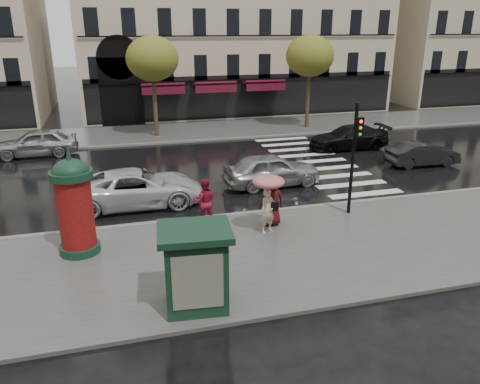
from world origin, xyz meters
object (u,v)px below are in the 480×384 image
object	(u,v)px
car_white	(137,188)
car_black	(348,137)
morris_column	(75,203)
newsstand	(196,267)
woman_red	(204,201)
car_far_silver	(36,143)
car_silver	(272,170)
traffic_light	(355,149)
woman_umbrella	(268,194)
car_darkgrey	(423,154)
man_burgundy	(272,201)

from	to	relation	value
car_white	car_black	size ratio (longest dim) A/B	1.12
morris_column	newsstand	size ratio (longest dim) A/B	1.59
morris_column	car_black	xyz separation A→B (m)	(15.35, 10.56, -1.13)
woman_red	car_far_silver	xyz separation A→B (m)	(-7.48, 12.60, -0.22)
morris_column	car_silver	xyz separation A→B (m)	(8.48, 5.12, -1.06)
newsstand	car_silver	distance (m)	10.70
woman_red	traffic_light	world-z (taller)	traffic_light
woman_umbrella	car_black	bearing A→B (deg)	50.51
newsstand	car_white	world-z (taller)	newsstand
car_black	car_far_silver	xyz separation A→B (m)	(-18.35, 3.28, 0.08)
woman_umbrella	newsstand	distance (m)	5.21
car_white	car_far_silver	xyz separation A→B (m)	(-5.16, 9.67, 0.02)
woman_red	car_darkgrey	world-z (taller)	woman_red
man_burgundy	car_white	distance (m)	6.00
woman_umbrella	car_silver	distance (m)	5.70
newsstand	car_far_silver	world-z (taller)	newsstand
car_darkgrey	car_black	world-z (taller)	car_black
woman_red	man_burgundy	xyz separation A→B (m)	(2.39, -0.77, 0.06)
newsstand	car_far_silver	distance (m)	19.04
morris_column	car_darkgrey	xyz separation A→B (m)	(17.51, 6.18, -1.20)
man_burgundy	car_black	world-z (taller)	man_burgundy
woman_umbrella	man_burgundy	world-z (taller)	woman_umbrella
morris_column	car_white	world-z (taller)	morris_column
woman_umbrella	car_far_silver	distance (m)	16.95
man_burgundy	traffic_light	xyz separation A→B (m)	(3.39, 0.21, 1.72)
traffic_light	newsstand	distance (m)	8.71
woman_red	car_black	size ratio (longest dim) A/B	0.36
woman_umbrella	newsstand	bearing A→B (deg)	-129.92
woman_red	car_silver	xyz separation A→B (m)	(4.01, 3.87, -0.22)
morris_column	car_white	size ratio (longest dim) A/B	0.65
newsstand	car_white	xyz separation A→B (m)	(-1.02, 8.33, -0.52)
car_silver	woman_red	bearing A→B (deg)	130.02
morris_column	car_black	bearing A→B (deg)	34.54
car_silver	car_darkgrey	bearing A→B (deg)	-87.26
traffic_light	car_far_silver	distance (m)	18.79
woman_umbrella	car_darkgrey	size ratio (longest dim) A/B	0.57
woman_red	man_burgundy	world-z (taller)	man_burgundy
man_burgundy	car_black	distance (m)	13.19
woman_umbrella	car_white	xyz separation A→B (m)	(-4.35, 4.35, -0.82)
man_burgundy	car_far_silver	size ratio (longest dim) A/B	0.41
newsstand	car_darkgrey	bearing A→B (deg)	35.78
car_white	traffic_light	bearing A→B (deg)	-113.42
car_black	morris_column	bearing A→B (deg)	-53.52
newsstand	car_black	size ratio (longest dim) A/B	0.46
man_burgundy	car_far_silver	bearing A→B (deg)	-52.68
woman_umbrella	woman_red	world-z (taller)	woman_umbrella
man_burgundy	newsstand	bearing A→B (deg)	52.27
woman_umbrella	car_silver	bearing A→B (deg)	69.52
car_white	car_far_silver	world-z (taller)	car_far_silver
man_burgundy	traffic_light	distance (m)	3.81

